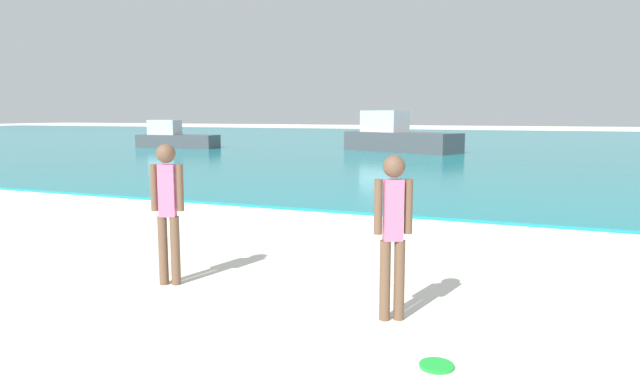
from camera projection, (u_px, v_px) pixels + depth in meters
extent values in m
cube|color=teal|center=(503.00, 143.00, 38.52)|extent=(160.00, 60.00, 0.06)
cylinder|color=brown|center=(399.00, 280.00, 5.41)|extent=(0.10, 0.10, 0.77)
cylinder|color=brown|center=(385.00, 281.00, 5.40)|extent=(0.10, 0.10, 0.77)
cube|color=pink|center=(393.00, 210.00, 5.31)|extent=(0.21, 0.18, 0.58)
sphere|color=brown|center=(394.00, 166.00, 5.25)|extent=(0.21, 0.21, 0.21)
cylinder|color=brown|center=(408.00, 207.00, 5.32)|extent=(0.08, 0.08, 0.51)
cylinder|color=brown|center=(378.00, 207.00, 5.29)|extent=(0.08, 0.08, 0.51)
cylinder|color=green|center=(437.00, 366.00, 4.42)|extent=(0.27, 0.27, 0.03)
cylinder|color=brown|center=(163.00, 251.00, 6.53)|extent=(0.11, 0.11, 0.79)
cylinder|color=brown|center=(175.00, 251.00, 6.53)|extent=(0.11, 0.11, 0.79)
cube|color=pink|center=(167.00, 191.00, 6.44)|extent=(0.21, 0.17, 0.59)
sphere|color=brown|center=(166.00, 153.00, 6.38)|extent=(0.21, 0.21, 0.21)
cylinder|color=brown|center=(154.00, 188.00, 6.43)|extent=(0.08, 0.08, 0.53)
cylinder|color=brown|center=(180.00, 188.00, 6.43)|extent=(0.08, 0.08, 0.53)
cube|color=#4C4C51|center=(401.00, 142.00, 28.85)|extent=(6.34, 4.05, 0.97)
cube|color=silver|center=(385.00, 121.00, 29.46)|extent=(2.53, 2.07, 1.09)
cube|color=#4C4C51|center=(178.00, 141.00, 32.09)|extent=(4.67, 1.92, 0.73)
cube|color=silver|center=(165.00, 127.00, 32.22)|extent=(1.73, 1.18, 0.82)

